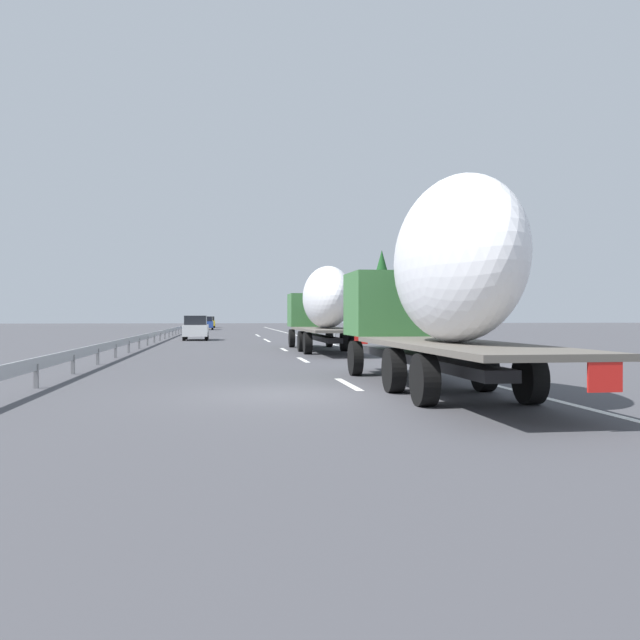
# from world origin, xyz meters

# --- Properties ---
(ground_plane) EXTENTS (260.00, 260.00, 0.00)m
(ground_plane) POSITION_xyz_m (40.00, 0.00, 0.00)
(ground_plane) COLOR #424247
(lane_stripe_0) EXTENTS (3.20, 0.20, 0.01)m
(lane_stripe_0) POSITION_xyz_m (2.00, -1.80, 0.00)
(lane_stripe_0) COLOR white
(lane_stripe_0) RESTS_ON ground_plane
(lane_stripe_1) EXTENTS (3.20, 0.20, 0.01)m
(lane_stripe_1) POSITION_xyz_m (12.01, -1.80, 0.00)
(lane_stripe_1) COLOR white
(lane_stripe_1) RESTS_ON ground_plane
(lane_stripe_2) EXTENTS (3.20, 0.20, 0.01)m
(lane_stripe_2) POSITION_xyz_m (20.71, -1.80, 0.00)
(lane_stripe_2) COLOR white
(lane_stripe_2) RESTS_ON ground_plane
(lane_stripe_3) EXTENTS (3.20, 0.20, 0.01)m
(lane_stripe_3) POSITION_xyz_m (33.39, -1.80, 0.00)
(lane_stripe_3) COLOR white
(lane_stripe_3) RESTS_ON ground_plane
(lane_stripe_4) EXTENTS (3.20, 0.20, 0.01)m
(lane_stripe_4) POSITION_xyz_m (36.84, -1.80, 0.00)
(lane_stripe_4) COLOR white
(lane_stripe_4) RESTS_ON ground_plane
(lane_stripe_5) EXTENTS (3.20, 0.20, 0.01)m
(lane_stripe_5) POSITION_xyz_m (46.68, -1.80, 0.00)
(lane_stripe_5) COLOR white
(lane_stripe_5) RESTS_ON ground_plane
(lane_stripe_6) EXTENTS (3.20, 0.20, 0.01)m
(lane_stripe_6) POSITION_xyz_m (50.61, -1.80, 0.00)
(lane_stripe_6) COLOR white
(lane_stripe_6) RESTS_ON ground_plane
(edge_line_right) EXTENTS (110.00, 0.20, 0.01)m
(edge_line_right) POSITION_xyz_m (45.00, -5.50, 0.00)
(edge_line_right) COLOR white
(edge_line_right) RESTS_ON ground_plane
(truck_lead) EXTENTS (13.75, 2.55, 4.25)m
(truck_lead) POSITION_xyz_m (18.58, -3.60, 2.43)
(truck_lead) COLOR #387038
(truck_lead) RESTS_ON ground_plane
(truck_trailing) EXTENTS (12.83, 2.55, 4.83)m
(truck_trailing) POSITION_xyz_m (0.05, -3.60, 2.65)
(truck_trailing) COLOR #387038
(truck_trailing) RESTS_ON ground_plane
(car_white_van) EXTENTS (4.46, 1.83, 1.85)m
(car_white_van) POSITION_xyz_m (36.31, 3.49, 0.94)
(car_white_van) COLOR white
(car_white_van) RESTS_ON ground_plane
(car_yellow_coupe) EXTENTS (4.34, 1.73, 1.83)m
(car_yellow_coupe) POSITION_xyz_m (94.40, 3.62, 0.92)
(car_yellow_coupe) COLOR gold
(car_yellow_coupe) RESTS_ON ground_plane
(car_blue_sedan) EXTENTS (4.55, 1.92, 1.79)m
(car_blue_sedan) POSITION_xyz_m (77.43, 3.75, 0.91)
(car_blue_sedan) COLOR #28479E
(car_blue_sedan) RESTS_ON ground_plane
(road_sign) EXTENTS (0.10, 0.90, 3.07)m
(road_sign) POSITION_xyz_m (33.42, -6.70, 2.13)
(road_sign) COLOR gray
(road_sign) RESTS_ON ground_plane
(tree_0) EXTENTS (2.81, 2.81, 7.05)m
(tree_0) POSITION_xyz_m (36.52, -10.97, 4.45)
(tree_0) COLOR #472D19
(tree_0) RESTS_ON ground_plane
(tree_1) EXTENTS (3.07, 3.07, 6.53)m
(tree_1) POSITION_xyz_m (55.85, -12.44, 4.09)
(tree_1) COLOR #472D19
(tree_1) RESTS_ON ground_plane
(tree_2) EXTENTS (3.90, 3.90, 6.67)m
(tree_2) POSITION_xyz_m (61.54, -9.85, 4.06)
(tree_2) COLOR #472D19
(tree_2) RESTS_ON ground_plane
(tree_3) EXTENTS (2.80, 2.80, 6.36)m
(tree_3) POSITION_xyz_m (25.95, -10.41, 4.11)
(tree_3) COLOR #472D19
(tree_3) RESTS_ON ground_plane
(tree_4) EXTENTS (3.90, 3.90, 5.18)m
(tree_4) POSITION_xyz_m (76.31, -11.27, 3.30)
(tree_4) COLOR #472D19
(tree_4) RESTS_ON ground_plane
(guardrail_median) EXTENTS (94.00, 0.10, 0.76)m
(guardrail_median) POSITION_xyz_m (43.00, 6.00, 0.58)
(guardrail_median) COLOR #9EA0A5
(guardrail_median) RESTS_ON ground_plane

